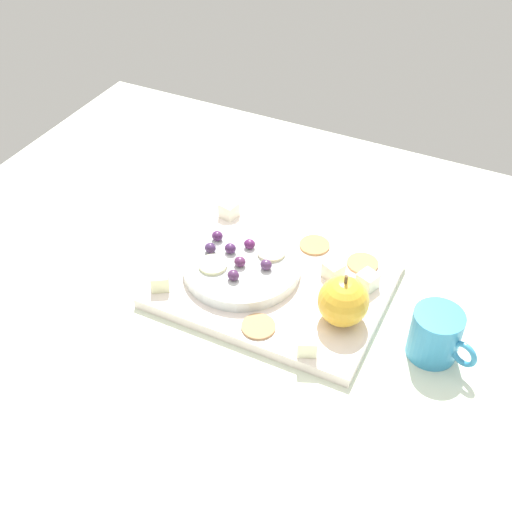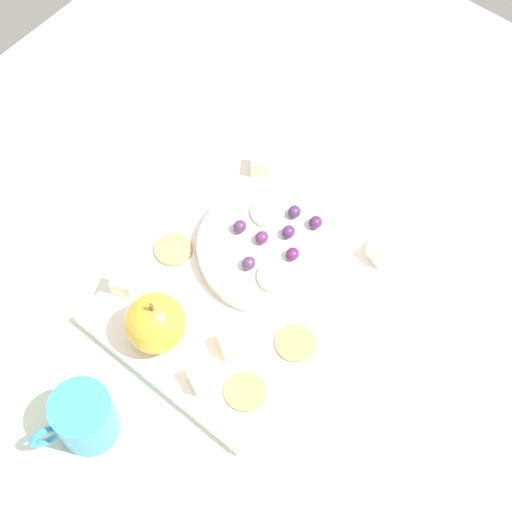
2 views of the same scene
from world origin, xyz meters
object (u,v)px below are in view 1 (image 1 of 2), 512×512
Objects in this scene: serving_dish at (242,266)px; apple_slice_1 at (213,265)px; platter at (274,283)px; cup at (436,335)px; grape_1 at (240,262)px; cracker_1 at (363,263)px; grape_6 at (233,275)px; cheese_cube_4 at (229,210)px; grape_0 at (230,248)px; cheese_cube_1 at (333,270)px; apple_slice_0 at (271,252)px; cracker_0 at (315,245)px; apple_whole at (344,300)px; cheese_cube_0 at (307,345)px; cheese_cube_2 at (368,281)px; cheese_cube_3 at (160,281)px; grape_3 at (217,236)px; grape_2 at (250,244)px; cracker_2 at (258,327)px; grape_5 at (266,265)px; grape_4 at (210,248)px.

apple_slice_1 is at bearing 42.72° from serving_dish.
cup reaches higher than platter.
grape_1 is at bearing -1.65° from cup.
grape_6 reaches higher than cracker_1.
cheese_cube_4 is 0.54× the size of cracker_1.
grape_0 is (19.20, 8.67, 2.61)cm from cracker_1.
cheese_cube_1 is 15.69cm from grape_6.
grape_0 reaches higher than apple_slice_0.
cracker_1 is at bearing -155.39° from apple_slice_0.
cheese_cube_1 is (-7.98, -4.58, 2.22)cm from platter.
cheese_cube_4 is 0.54× the size of cracker_0.
apple_whole reaches higher than cheese_cube_0.
cheese_cube_2 is at bearing -98.60° from apple_whole.
cheese_cube_1 reaches higher than cracker_0.
cheese_cube_1 is 1.00× the size of cheese_cube_3.
grape_3 reaches higher than cracker_0.
grape_3 is (5.89, -2.89, 1.80)cm from serving_dish.
grape_1 is 4.26cm from apple_slice_1.
grape_6 is (-1.11, 7.68, 0.08)cm from grape_2.
platter is 12.16cm from grape_3.
cracker_0 is at bearing -26.86° from cheese_cube_2.
cheese_cube_4 is 0.61× the size of apple_slice_1.
apple_slice_1 is at bearing 65.01° from grape_2.
cheese_cube_4 is (-1.06, -20.36, 0.00)cm from cheese_cube_3.
cheese_cube_2 is 5.35cm from cracker_1.
cheese_cube_4 is at bearing -53.00° from cracker_2.
apple_slice_1 is (0.88, 4.24, -0.53)cm from grape_0.
serving_dish is 12.45cm from cracker_2.
grape_2 is at bearing 6.17° from cheese_cube_1.
cheese_cube_4 is (8.37, -11.49, 0.37)cm from serving_dish.
cheese_cube_3 is at bearing 24.41° from grape_6.
apple_slice_1 is (3.08, 6.61, -0.46)cm from grape_2.
cracker_1 is 2.70× the size of grape_6.
cup is (-14.43, 11.67, 1.87)cm from cracker_1.
cheese_cube_3 reaches higher than cracker_2.
grape_3 is (5.54, 0.56, 0.06)cm from grape_2.
cracker_2 is (10.10, 7.01, -3.49)cm from apple_whole.
grape_2 is at bearing -114.99° from apple_slice_1.
apple_whole is 3.99× the size of grape_2.
grape_6 is 0.41× the size of apple_slice_0.
grape_5 is (14.76, 4.98, 1.47)cm from cheese_cube_2.
cheese_cube_0 is (-10.15, 11.14, 2.22)cm from platter.
cracker_2 is (5.76, 14.71, -1.15)cm from cheese_cube_1.
grape_4 is at bearing -36.12° from cracker_2.
grape_2 reaches higher than apple_slice_0.
serving_dish is 3.71× the size of cracker_2.
cheese_cube_0 is 1.46× the size of grape_2.
cheese_cube_0 reaches higher than cracker_2.
grape_2 is at bearing -174.27° from grape_3.
cracker_0 is 11.49cm from grape_5.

